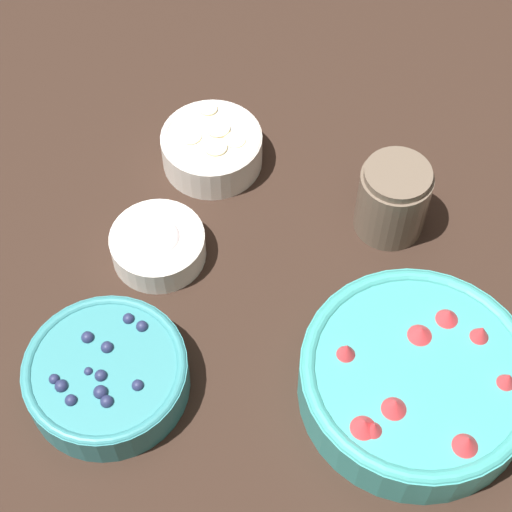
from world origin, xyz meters
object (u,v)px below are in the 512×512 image
at_px(jar_chocolate, 392,201).
at_px(bowl_blueberries, 106,374).
at_px(bowl_bananas, 212,147).
at_px(bowl_cream, 158,243).
at_px(bowl_strawberries, 416,378).

bearing_deg(jar_chocolate, bowl_blueberries, 56.58).
bearing_deg(jar_chocolate, bowl_bananas, -2.15).
relative_size(bowl_blueberries, bowl_bananas, 1.36).
bearing_deg(bowl_blueberries, jar_chocolate, -123.42).
xyz_separation_m(bowl_bananas, bowl_cream, (0.00, 0.17, -0.01)).
bearing_deg(jar_chocolate, bowl_strawberries, 113.75).
height_order(bowl_strawberries, bowl_bananas, bowl_strawberries).
distance_m(bowl_strawberries, bowl_bananas, 0.42).
relative_size(bowl_blueberries, bowl_cream, 1.55).
relative_size(bowl_blueberries, jar_chocolate, 1.78).
height_order(bowl_blueberries, bowl_cream, bowl_blueberries).
xyz_separation_m(bowl_blueberries, jar_chocolate, (-0.23, -0.35, 0.02)).
relative_size(bowl_cream, jar_chocolate, 1.14).
distance_m(bowl_bananas, bowl_cream, 0.17).
bearing_deg(bowl_bananas, bowl_cream, 90.00).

